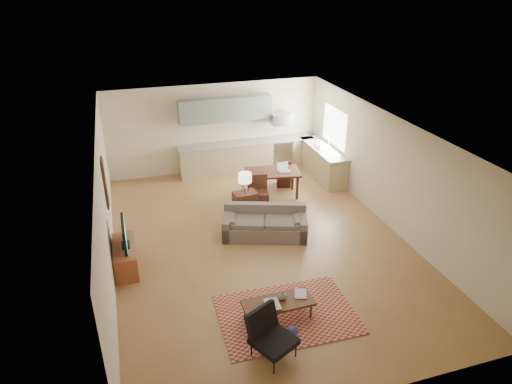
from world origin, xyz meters
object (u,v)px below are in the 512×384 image
object	(u,v)px
sofa	(265,223)
tv_credenza	(125,257)
console_table	(245,204)
coffee_table	(278,310)
armchair	(274,337)
dining_table	(273,183)

from	to	relation	value
sofa	tv_credenza	size ratio (longest dim) A/B	1.72
tv_credenza	console_table	distance (m)	3.34
coffee_table	console_table	bearing A→B (deg)	81.68
armchair	console_table	distance (m)	4.73
tv_credenza	dining_table	bearing A→B (deg)	29.89
coffee_table	console_table	size ratio (longest dim) A/B	1.90
coffee_table	armchair	xyz separation A→B (m)	(-0.37, -0.82, 0.21)
coffee_table	tv_credenza	size ratio (longest dim) A/B	1.08
sofa	dining_table	distance (m)	2.17
coffee_table	armchair	size ratio (longest dim) A/B	1.58
coffee_table	console_table	xyz separation A→B (m)	(0.48, 3.83, 0.14)
sofa	tv_credenza	distance (m)	3.22
dining_table	sofa	bearing A→B (deg)	-104.35
console_table	dining_table	distance (m)	1.40
dining_table	armchair	bearing A→B (deg)	-99.38
sofa	armchair	world-z (taller)	armchair
armchair	tv_credenza	distance (m)	3.90
console_table	sofa	bearing A→B (deg)	-86.43
sofa	coffee_table	bearing A→B (deg)	-84.88
sofa	tv_credenza	world-z (taller)	sofa
armchair	console_table	xyz separation A→B (m)	(0.85, 4.66, -0.07)
coffee_table	dining_table	distance (m)	5.00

